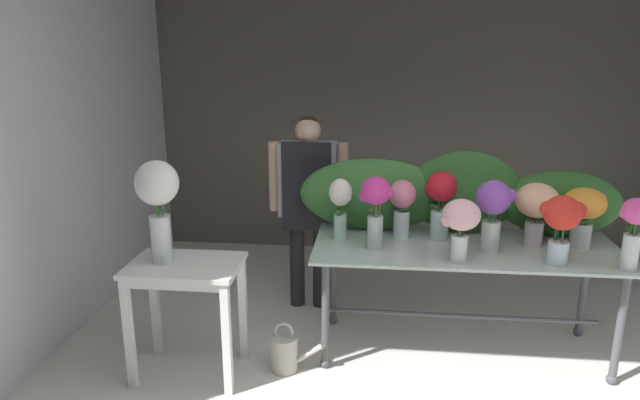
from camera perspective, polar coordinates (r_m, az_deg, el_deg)
name	(u,v)px	position (r m, az deg, el deg)	size (l,w,h in m)	color
ground_plane	(400,330)	(4.35, 8.21, -13.15)	(8.09, 8.09, 0.00)	silver
wall_back	(399,109)	(5.70, 8.14, 9.29)	(5.01, 0.12, 2.96)	#5B564C
wall_left	(64,131)	(4.50, -24.91, 6.47)	(0.12, 3.80, 2.96)	silver
display_table_glass	(464,263)	(3.90, 14.68, -6.28)	(2.04, 0.82, 0.79)	#B0C5BE
side_table_white	(186,281)	(3.63, -13.67, -8.10)	(0.70, 0.49, 0.77)	white
florist	(308,193)	(4.36, -1.22, 0.75)	(0.63, 0.24, 1.57)	#232328
foliage_backdrop	(457,197)	(4.05, 13.94, 0.33)	(2.25, 0.26, 0.60)	#387033
vase_crimson_freesia	(440,199)	(3.87, 12.30, 0.11)	(0.21, 0.21, 0.48)	silver
vase_scarlet_peonies	(562,221)	(3.64, 23.67, -1.99)	(0.28, 0.22, 0.44)	silver
vase_violet_ranunculus	(494,209)	(3.71, 17.46, -0.86)	(0.26, 0.22, 0.48)	silver
vase_magenta_anemones	(375,204)	(3.60, 5.72, -0.44)	(0.22, 0.20, 0.49)	silver
vase_sunset_lilies	(583,210)	(4.02, 25.50, -0.92)	(0.29, 0.27, 0.41)	silver
vase_peach_stock	(536,206)	(3.93, 21.40, -0.56)	(0.28, 0.28, 0.43)	silver
vase_blush_roses	(461,221)	(3.49, 14.32, -2.16)	(0.24, 0.23, 0.40)	silver
vase_fuchsia_snapdragons	(634,228)	(3.74, 29.66, -2.54)	(0.18, 0.17, 0.45)	silver
vase_ivory_dahlias	(341,204)	(3.77, 2.13, -0.41)	(0.16, 0.16, 0.44)	silver
vase_rosy_tulips	(402,205)	(3.86, 8.50, -0.48)	(0.19, 0.19, 0.42)	silver
vase_white_roses_tall	(158,199)	(3.51, -16.36, 0.10)	(0.27, 0.27, 0.65)	silver
watering_can	(285,352)	(3.79, -3.64, -15.41)	(0.35, 0.18, 0.34)	#B7B2A8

